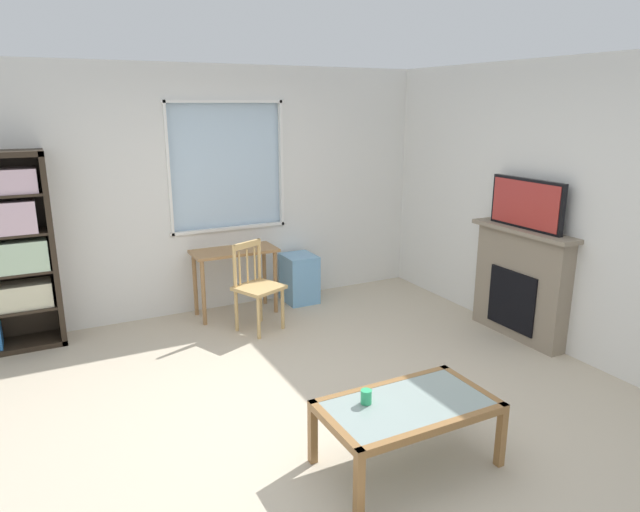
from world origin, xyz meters
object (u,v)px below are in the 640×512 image
object	(u,v)px
tv	(526,204)
plastic_drawer_unit	(299,278)
coffee_table	(408,411)
wooden_chair	(256,286)
desk_under_window	(235,261)
fireplace	(520,283)
sippy_cup	(366,397)

from	to	relation	value
tv	plastic_drawer_unit	bearing A→B (deg)	127.41
tv	coffee_table	world-z (taller)	tv
wooden_chair	desk_under_window	bearing A→B (deg)	95.27
tv	wooden_chair	bearing A→B (deg)	148.64
wooden_chair	fireplace	world-z (taller)	fireplace
fireplace	sippy_cup	xyz separation A→B (m)	(-2.42, -1.08, -0.07)
plastic_drawer_unit	coffee_table	size ratio (longest dim) A/B	0.51
coffee_table	tv	bearing A→B (deg)	28.94
wooden_chair	tv	world-z (taller)	tv
plastic_drawer_unit	desk_under_window	bearing A→B (deg)	-176.38
wooden_chair	coffee_table	bearing A→B (deg)	-89.23
fireplace	coffee_table	world-z (taller)	fireplace
plastic_drawer_unit	fireplace	xyz separation A→B (m)	(1.48, -1.91, 0.27)
desk_under_window	tv	size ratio (longest dim) A/B	1.08
wooden_chair	sippy_cup	xyz separation A→B (m)	(-0.20, -2.43, 0.02)
desk_under_window	sippy_cup	distance (m)	2.95
desk_under_window	plastic_drawer_unit	bearing A→B (deg)	3.62
desk_under_window	coffee_table	bearing A→B (deg)	-88.47
plastic_drawer_unit	tv	xyz separation A→B (m)	(1.46, -1.91, 1.05)
coffee_table	fireplace	bearing A→B (deg)	28.74
wooden_chair	coffee_table	distance (m)	2.54
plastic_drawer_unit	sippy_cup	distance (m)	3.14
fireplace	tv	bearing A→B (deg)	180.00
wooden_chair	sippy_cup	world-z (taller)	wooden_chair
wooden_chair	sippy_cup	bearing A→B (deg)	-94.75
fireplace	tv	world-z (taller)	tv
wooden_chair	sippy_cup	size ratio (longest dim) A/B	10.00
fireplace	desk_under_window	bearing A→B (deg)	140.65
coffee_table	sippy_cup	xyz separation A→B (m)	(-0.24, 0.11, 0.10)
fireplace	coffee_table	size ratio (longest dim) A/B	1.05
desk_under_window	fireplace	size ratio (longest dim) A/B	0.79
coffee_table	sippy_cup	distance (m)	0.28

